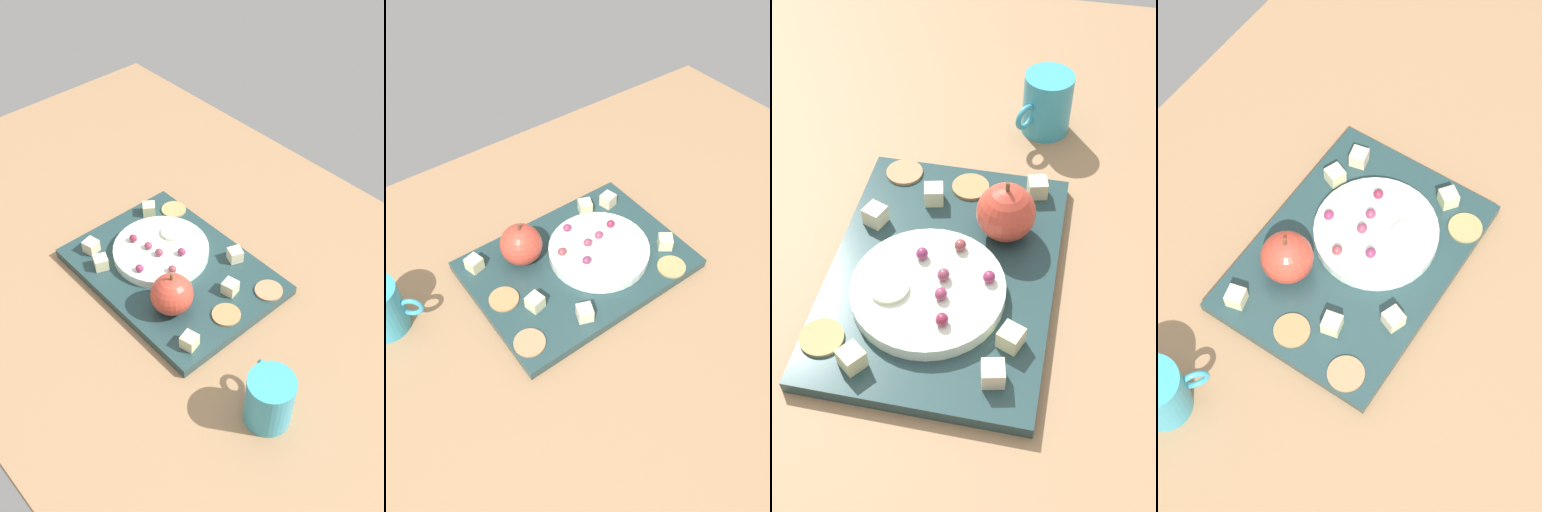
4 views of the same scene
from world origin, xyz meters
The scene contains 22 objects.
table centered at (0.00, 0.00, 1.73)cm, with size 146.81×91.38×3.46cm, color #9A7450.
platter centered at (-0.65, -2.48, 4.38)cm, with size 37.96×27.47×1.85cm, color #243E40.
serving_dish centered at (-4.86, -1.67, 6.23)cm, with size 18.39×18.39×1.85cm, color white.
apple_whole centered at (6.97, -8.98, 9.08)cm, with size 7.54×7.54×7.54cm, color #C24030.
apple_stem centered at (6.97, -8.98, 13.44)cm, with size 0.50×0.50×1.20cm, color brown.
cheese_cube_0 centered at (-14.63, -11.10, 6.56)cm, with size 2.50×2.50×2.50cm, color beige.
cheese_cube_1 centered at (5.64, 7.89, 6.56)cm, with size 2.50×2.50×2.50cm, color beige.
cheese_cube_2 centered at (-15.78, 4.19, 6.56)cm, with size 2.50×2.50×2.50cm, color beige.
cheese_cube_3 centered at (10.96, 1.31, 6.56)cm, with size 2.50×2.50×2.50cm, color beige.
cheese_cube_4 centered at (15.02, -12.13, 6.56)cm, with size 2.50×2.50×2.50cm, color beige.
cheese_cube_5 centered at (-9.74, -12.27, 6.56)cm, with size 2.50×2.50×2.50cm, color beige.
cracker_0 centered at (14.46, -3.03, 5.51)cm, with size 5.10×5.10×0.40cm, color #B4814F.
cracker_1 centered at (15.55, 6.67, 5.51)cm, with size 5.10×5.10×0.40cm, color tan.
cracker_2 centered at (-13.22, 8.69, 5.51)cm, with size 5.10×5.10×0.40cm, color tan.
grape_0 centered at (-3.46, -3.25, 7.88)cm, with size 1.64×1.47×1.46cm, color #883A51.
grape_1 centered at (-9.78, -4.48, 7.89)cm, with size 1.64×1.47×1.47cm, color maroon.
grape_2 centered at (-6.27, -3.57, 7.85)cm, with size 1.64×1.47×1.38cm, color #8F3757.
grape_3 centered at (-2.69, -8.54, 7.84)cm, with size 1.64×1.47×1.36cm, color #8E2E55.
grape_4 centered at (-0.74, -0.23, 7.88)cm, with size 1.64×1.47×1.45cm, color #822F58.
grape_5 centered at (1.52, -4.23, 7.85)cm, with size 1.64×1.47×1.39cm, color brown.
apple_slice_0 centered at (-6.33, 2.57, 7.46)cm, with size 4.59×4.59×0.60cm, color beige.
cup centered at (31.83, -11.26, 8.18)cm, with size 9.61×7.84×9.45cm.
Camera 3 is at (-50.37, -15.17, 66.77)cm, focal length 45.67 mm.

